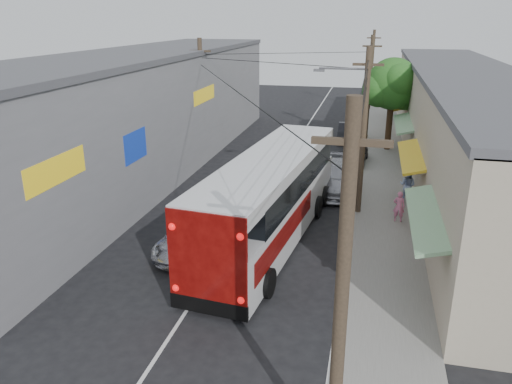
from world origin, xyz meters
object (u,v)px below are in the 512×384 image
parked_car_mid (354,154)px  pedestrian_far (407,185)px  coach_bus (271,197)px  jeepney (191,237)px  parked_car_far (348,132)px  pedestrian_near (399,206)px  parked_suv (335,177)px

parked_car_mid → pedestrian_far: (3.00, -7.00, 0.32)m
coach_bus → jeepney: size_ratio=2.93×
parked_car_mid → parked_car_far: 6.40m
parked_car_mid → parked_car_far: bearing=101.9°
parked_car_far → pedestrian_far: 13.89m
pedestrian_near → parked_car_far: bearing=-71.5°
jeepney → pedestrian_far: size_ratio=2.59×
pedestrian_far → jeepney: bearing=65.9°
parked_car_far → pedestrian_near: 16.59m
parked_suv → pedestrian_near: 5.23m
parked_car_mid → parked_car_far: (-0.80, 6.35, 0.00)m
parked_suv → parked_car_mid: size_ratio=1.39×
coach_bus → jeepney: 3.79m
coach_bus → parked_car_mid: (3.00, 12.94, -1.28)m
jeepney → pedestrian_far: bearing=41.6°
parked_suv → pedestrian_near: bearing=-55.1°
parked_suv → coach_bus: bearing=-111.3°
parked_suv → parked_car_far: size_ratio=1.33×
coach_bus → parked_car_far: 19.45m
pedestrian_near → coach_bus: bearing=35.9°
parked_car_far → parked_suv: bearing=-91.5°
pedestrian_near → parked_suv: bearing=-44.0°
pedestrian_far → parked_car_far: bearing=-49.3°
coach_bus → parked_suv: (2.20, 7.09, -1.15)m
parked_suv → pedestrian_far: 3.98m
parked_suv → parked_car_far: (0.00, 12.19, -0.12)m
jeepney → parked_car_mid: bearing=68.6°
pedestrian_far → parked_suv: bearing=7.9°
parked_car_far → pedestrian_near: bearing=-80.0°
coach_bus → pedestrian_near: (5.48, 3.02, -1.09)m
parked_car_far → pedestrian_far: (3.80, -13.35, 0.32)m
parked_car_mid → pedestrian_near: 10.22m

